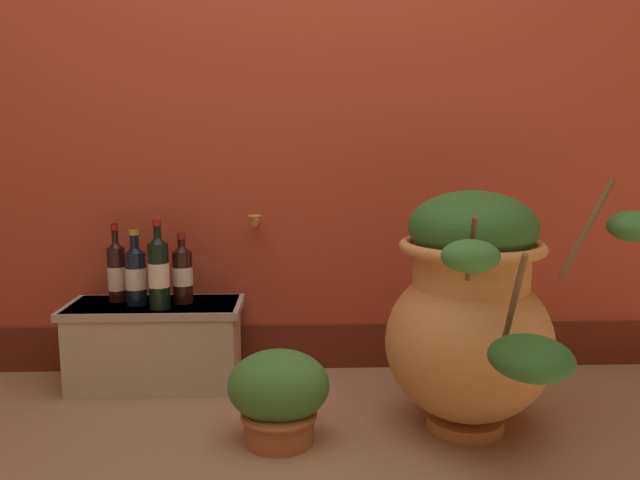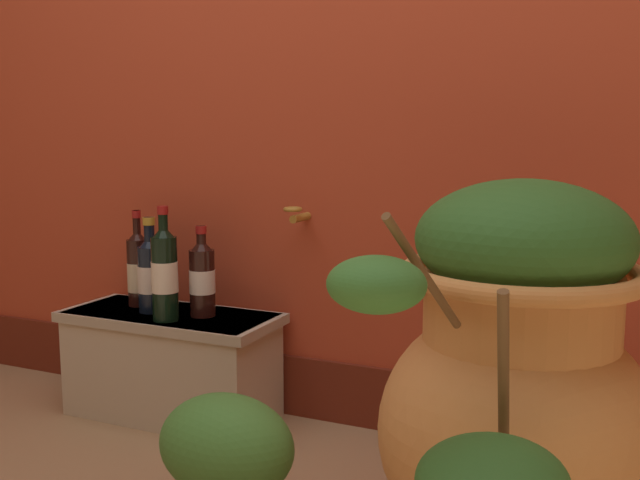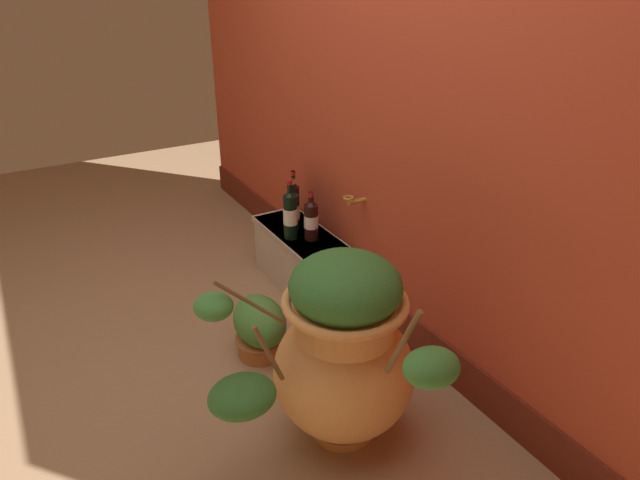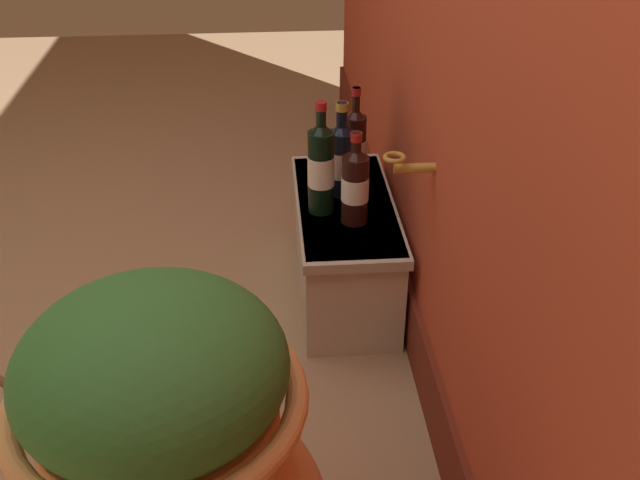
% 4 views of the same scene
% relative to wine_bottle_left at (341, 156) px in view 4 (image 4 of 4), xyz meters
% --- Properties ---
extents(ground_plane, '(7.00, 7.00, 0.00)m').
position_rel_wine_bottle_left_xyz_m(ground_plane, '(0.59, -0.92, -0.46)').
color(ground_plane, '#9E7A56').
extents(stone_ledge, '(0.68, 0.30, 0.33)m').
position_rel_wine_bottle_left_xyz_m(stone_ledge, '(0.06, 0.01, -0.28)').
color(stone_ledge, beige).
rests_on(stone_ledge, ground_plane).
extents(wine_bottle_left, '(0.08, 0.08, 0.30)m').
position_rel_wine_bottle_left_xyz_m(wine_bottle_left, '(0.00, 0.00, 0.00)').
color(wine_bottle_left, black).
rests_on(wine_bottle_left, stone_ledge).
extents(wine_bottle_middle, '(0.07, 0.07, 0.31)m').
position_rel_wine_bottle_left_xyz_m(wine_bottle_middle, '(-0.09, 0.05, -0.00)').
color(wine_bottle_middle, black).
rests_on(wine_bottle_middle, stone_ledge).
extents(wine_bottle_right, '(0.08, 0.08, 0.28)m').
position_rel_wine_bottle_left_xyz_m(wine_bottle_right, '(0.17, 0.02, -0.00)').
color(wine_bottle_right, black).
rests_on(wine_bottle_right, stone_ledge).
extents(wine_bottle_back, '(0.08, 0.08, 0.34)m').
position_rel_wine_bottle_left_xyz_m(wine_bottle_back, '(0.10, -0.07, 0.02)').
color(wine_bottle_back, black).
rests_on(wine_bottle_back, stone_ledge).
extents(potted_shrub, '(0.33, 0.25, 0.30)m').
position_rel_wine_bottle_left_xyz_m(potted_shrub, '(0.56, -0.48, -0.30)').
color(potted_shrub, '#B26638').
rests_on(potted_shrub, ground_plane).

